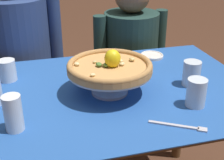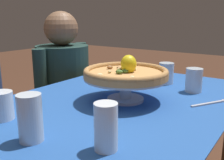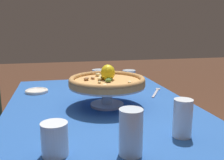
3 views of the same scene
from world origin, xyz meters
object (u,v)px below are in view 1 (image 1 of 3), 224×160
Objects in this scene: pizza_stand at (110,77)px; side_plate at (152,56)px; water_glass_back_left at (7,71)px; water_glass_front_left at (14,116)px; diner_left at (21,67)px; diner_right at (130,66)px; water_glass_front_right at (196,94)px; water_glass_side_right at (191,75)px; pizza at (110,66)px; dinner_fork at (181,126)px.

side_plate is (0.32, 0.34, -0.06)m from pizza_stand.
water_glass_back_left is 0.75× the size of water_glass_front_left.
diner_left is 1.10× the size of diner_right.
water_glass_front_right is at bearing -1.02° from water_glass_front_left.
water_glass_side_right is at bearing -87.21° from diner_right.
water_glass_side_right is 0.99× the size of water_glass_front_right.
side_plate is at bearing 36.23° from water_glass_front_left.
water_glass_back_left is at bearing 150.34° from pizza.
diner_right is at bearing 51.25° from water_glass_front_left.
water_glass_front_right is at bearing -112.60° from water_glass_side_right.
water_glass_back_left is at bearing -147.85° from diner_right.
pizza_stand is 3.55× the size of water_glass_back_left.
water_glass_back_left is 0.87× the size of water_glass_front_right.
water_glass_back_left is 0.09× the size of diner_right.
diner_left is at bearing 135.23° from water_glass_side_right.
water_glass_front_right is at bearing -93.26° from side_plate.
diner_left is at bearing 89.58° from water_glass_front_left.
water_glass_front_right is 0.09× the size of diner_left.
side_plate is 0.81m from diner_left.
water_glass_front_right is 0.89× the size of side_plate.
water_glass_side_right is (0.36, -0.02, -0.07)m from pizza.
side_plate is 0.11× the size of diner_right.
water_glass_front_right reaches higher than dinner_fork.
water_glass_front_left is at bearing 178.98° from water_glass_front_right.
diner_right is (0.00, 0.37, -0.21)m from side_plate.
diner_right is at bearing 89.26° from side_plate.
water_glass_front_right reaches higher than water_glass_back_left.
pizza reaches higher than pizza_stand.
pizza is 3.16× the size of water_glass_side_right.
pizza_stand is 0.05m from pizza.
water_glass_front_right is (0.29, -0.19, -0.07)m from pizza.
pizza_stand is at bearing -133.77° from side_plate.
side_plate is at bearing 46.23° from pizza_stand.
water_glass_front_right is 1.14m from diner_left.
diner_left is at bearing 117.85° from pizza_stand.
water_glass_front_left is at bearing -154.89° from pizza.
water_glass_front_left reaches higher than water_glass_back_left.
water_glass_front_right reaches higher than water_glass_side_right.
pizza is at bearing -114.90° from diner_right.
pizza reaches higher than water_glass_front_left.
diner_right reaches higher than pizza.
side_plate is (0.71, 0.52, -0.05)m from water_glass_front_left.
pizza_stand is at bearing -29.69° from water_glass_back_left.
water_glass_back_left is 0.51m from diner_left.
water_glass_back_left is 0.83m from water_glass_side_right.
pizza_stand is at bearing -62.15° from diner_left.
water_glass_front_right is at bearing 45.77° from dinner_fork.
diner_right is at bearing 32.15° from water_glass_back_left.
side_plate is at bearing 86.74° from water_glass_front_right.
water_glass_front_right reaches higher than pizza_stand.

